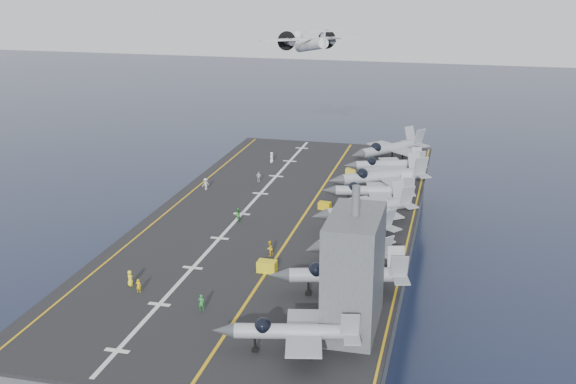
% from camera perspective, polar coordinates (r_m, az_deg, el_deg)
% --- Properties ---
extents(ground, '(500.00, 500.00, 0.00)m').
position_cam_1_polar(ground, '(108.24, -0.51, -7.20)').
color(ground, '#142135').
rests_on(ground, ground).
extents(hull, '(36.00, 90.00, 10.00)m').
position_cam_1_polar(hull, '(106.22, -0.51, -4.76)').
color(hull, '#56595E').
rests_on(hull, ground).
extents(flight_deck, '(38.00, 92.00, 0.40)m').
position_cam_1_polar(flight_deck, '(104.33, -0.52, -2.12)').
color(flight_deck, black).
rests_on(flight_deck, hull).
extents(foul_line, '(0.35, 90.00, 0.02)m').
position_cam_1_polar(foul_line, '(103.60, 1.09, -2.14)').
color(foul_line, gold).
rests_on(foul_line, flight_deck).
extents(landing_centerline, '(0.50, 90.00, 0.02)m').
position_cam_1_polar(landing_centerline, '(105.81, -3.67, -1.74)').
color(landing_centerline, silver).
rests_on(landing_centerline, flight_deck).
extents(deck_edge_port, '(0.25, 90.00, 0.02)m').
position_cam_1_polar(deck_edge_port, '(109.46, -9.18, -1.26)').
color(deck_edge_port, gold).
rests_on(deck_edge_port, flight_deck).
extents(deck_edge_stbd, '(0.25, 90.00, 0.02)m').
position_cam_1_polar(deck_edge_stbd, '(101.57, 9.66, -2.82)').
color(deck_edge_stbd, gold).
rests_on(deck_edge_stbd, flight_deck).
extents(island_superstructure, '(5.00, 10.00, 15.00)m').
position_cam_1_polar(island_superstructure, '(71.36, 5.25, -5.26)').
color(island_superstructure, '#56595E').
rests_on(island_superstructure, flight_deck).
extents(fighter_jet_0, '(15.48, 11.93, 4.81)m').
position_cam_1_polar(fighter_jet_0, '(68.73, 0.61, -10.85)').
color(fighter_jet_0, gray).
rests_on(fighter_jet_0, flight_deck).
extents(fighter_jet_1, '(17.29, 13.62, 5.29)m').
position_cam_1_polar(fighter_jet_1, '(79.88, 4.69, -6.44)').
color(fighter_jet_1, gray).
rests_on(fighter_jet_1, flight_deck).
extents(fighter_jet_2, '(15.52, 16.10, 4.68)m').
position_cam_1_polar(fighter_jet_2, '(83.76, 4.89, -5.48)').
color(fighter_jet_2, '#99A0AA').
rests_on(fighter_jet_2, flight_deck).
extents(fighter_jet_3, '(16.31, 17.31, 5.01)m').
position_cam_1_polar(fighter_jet_3, '(91.47, 5.27, -3.32)').
color(fighter_jet_3, gray).
rests_on(fighter_jet_3, flight_deck).
extents(fighter_jet_4, '(18.57, 17.66, 5.38)m').
position_cam_1_polar(fighter_jet_4, '(100.91, 6.36, -1.20)').
color(fighter_jet_4, '#9FA7B1').
rests_on(fighter_jet_4, flight_deck).
extents(fighter_jet_5, '(15.48, 11.91, 4.82)m').
position_cam_1_polar(fighter_jet_5, '(109.55, 6.81, 0.18)').
color(fighter_jet_5, '#8E979D').
rests_on(fighter_jet_5, flight_deck).
extents(fighter_jet_6, '(19.75, 17.78, 5.71)m').
position_cam_1_polar(fighter_jet_6, '(115.62, 7.53, 1.33)').
color(fighter_jet_6, '#A0A8B0').
rests_on(fighter_jet_6, flight_deck).
extents(fighter_jet_7, '(16.17, 13.37, 4.82)m').
position_cam_1_polar(fighter_jet_7, '(124.11, 8.01, 2.24)').
color(fighter_jet_7, '#8C959C').
rests_on(fighter_jet_7, flight_deck).
extents(fighter_jet_8, '(19.18, 19.74, 5.75)m').
position_cam_1_polar(fighter_jet_8, '(133.14, 8.13, 3.51)').
color(fighter_jet_8, gray).
rests_on(fighter_jet_8, flight_deck).
extents(tow_cart_a, '(2.28, 1.51, 1.35)m').
position_cam_1_polar(tow_cart_a, '(86.35, -1.67, -5.89)').
color(tow_cart_a, gold).
rests_on(tow_cart_a, flight_deck).
extents(tow_cart_b, '(1.95, 1.42, 1.08)m').
position_cam_1_polar(tow_cart_b, '(107.69, 2.91, -1.08)').
color(tow_cart_b, gold).
rests_on(tow_cart_b, flight_deck).
extents(tow_cart_c, '(1.85, 1.24, 1.08)m').
position_cam_1_polar(tow_cart_c, '(125.40, 4.99, 1.63)').
color(tow_cart_c, gold).
rests_on(tow_cart_c, flight_deck).
extents(crew_0, '(1.34, 1.30, 1.88)m').
position_cam_1_polar(crew_0, '(84.54, -12.38, -6.67)').
color(crew_0, yellow).
rests_on(crew_0, flight_deck).
extents(crew_1, '(1.01, 0.69, 1.64)m').
position_cam_1_polar(crew_1, '(82.76, -11.73, -7.26)').
color(crew_1, yellow).
rests_on(crew_1, flight_deck).
extents(crew_2, '(1.28, 1.40, 1.94)m').
position_cam_1_polar(crew_2, '(102.63, -4.01, -1.81)').
color(crew_2, '#2E8E31').
rests_on(crew_2, flight_deck).
extents(crew_3, '(1.29, 1.36, 1.89)m').
position_cam_1_polar(crew_3, '(117.31, -6.53, 0.63)').
color(crew_3, silver).
rests_on(crew_3, flight_deck).
extents(crew_4, '(1.08, 0.76, 1.73)m').
position_cam_1_polar(crew_4, '(120.83, -2.35, 1.21)').
color(crew_4, silver).
rests_on(crew_4, flight_deck).
extents(crew_5, '(0.93, 1.27, 1.96)m').
position_cam_1_polar(crew_5, '(132.36, -1.30, 2.76)').
color(crew_5, white).
rests_on(crew_5, flight_deck).
extents(crew_6, '(1.28, 0.99, 1.89)m').
position_cam_1_polar(crew_6, '(77.55, -6.86, -8.68)').
color(crew_6, '#2A8736').
rests_on(crew_6, flight_deck).
extents(crew_7, '(1.17, 1.39, 1.96)m').
position_cam_1_polar(crew_7, '(90.69, -1.46, -4.48)').
color(crew_7, yellow).
rests_on(crew_7, flight_deck).
extents(transport_plane, '(26.29, 24.23, 5.14)m').
position_cam_1_polar(transport_plane, '(150.21, 1.82, 11.52)').
color(transport_plane, white).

